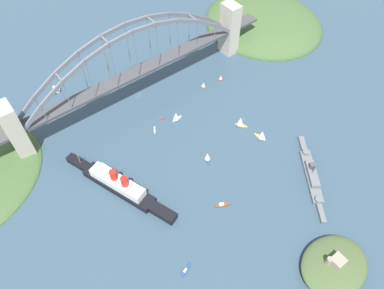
{
  "coord_description": "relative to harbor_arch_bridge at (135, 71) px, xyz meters",
  "views": [
    {
      "loc": [
        111.03,
        224.31,
        239.91
      ],
      "look_at": [
        0.0,
        79.54,
        8.0
      ],
      "focal_mm": 35.01,
      "sensor_mm": 36.0,
      "label": 1
    }
  ],
  "objects": [
    {
      "name": "small_boat_3",
      "position": [
        -72.58,
        29.34,
        -25.82
      ],
      "size": [
        5.99,
        4.37,
        5.95
      ],
      "color": "#B2231E",
      "rests_on": "ground"
    },
    {
      "name": "small_boat_1",
      "position": [
        11.84,
        43.38,
        -27.77
      ],
      "size": [
        4.81,
        6.91,
        2.29
      ],
      "color": "silver",
      "rests_on": "ground"
    },
    {
      "name": "fort_island_mid_harbor",
      "position": [
        -13.87,
        210.7,
        -23.84
      ],
      "size": [
        46.72,
        37.87,
        15.58
      ],
      "color": "#4C6038",
      "rests_on": "ground"
    },
    {
      "name": "small_boat_8",
      "position": [
        -53.42,
        103.99,
        -24.09
      ],
      "size": [
        7.0,
        10.91,
        9.81
      ],
      "color": "gold",
      "rests_on": "ground"
    },
    {
      "name": "naval_cruiser",
      "position": [
        -56.48,
        154.9,
        -25.77
      ],
      "size": [
        48.62,
        65.04,
        16.87
      ],
      "color": "slate",
      "rests_on": "ground"
    },
    {
      "name": "ocean_liner",
      "position": [
        64.7,
        75.21,
        -22.72
      ],
      "size": [
        40.76,
        96.87,
        20.78
      ],
      "color": "black",
      "rests_on": "ground"
    },
    {
      "name": "small_boat_4",
      "position": [
        -48.68,
        82.97,
        -23.24
      ],
      "size": [
        8.08,
        9.83,
        11.62
      ],
      "color": "gold",
      "rests_on": "ground"
    },
    {
      "name": "harbor_arch_bridge",
      "position": [
        0.0,
        0.0,
        0.0
      ],
      "size": [
        273.2,
        17.09,
        72.8
      ],
      "color": "beige",
      "rests_on": "ground"
    },
    {
      "name": "small_boat_0",
      "position": [
        -53.49,
        26.99,
        -25.65
      ],
      "size": [
        6.6,
        4.9,
        6.28
      ],
      "color": "brown",
      "rests_on": "ground"
    },
    {
      "name": "small_boat_10",
      "position": [
        62.43,
        154.21,
        -27.86
      ],
      "size": [
        9.39,
        4.75,
        2.03
      ],
      "color": "#234C8C",
      "rests_on": "ground"
    },
    {
      "name": "small_boat_6",
      "position": [
        -4.29,
        93.92,
        -24.26
      ],
      "size": [
        6.45,
        8.23,
        9.41
      ],
      "color": "#234C8C",
      "rests_on": "ground"
    },
    {
      "name": "headland_west_shore",
      "position": [
        -169.07,
        -13.78,
        -28.61
      ],
      "size": [
        121.92,
        132.63,
        31.96
      ],
      "color": "#476638",
      "rests_on": "ground"
    },
    {
      "name": "small_boat_9",
      "position": [
        -9.68,
        44.61,
        -24.1
      ],
      "size": [
        9.59,
        5.65,
        9.74
      ],
      "color": "silver",
      "rests_on": "ground"
    },
    {
      "name": "ground_plane",
      "position": [
        -0.0,
        -0.0,
        -28.61
      ],
      "size": [
        1400.0,
        1400.0,
        0.0
      ],
      "primitive_type": "plane",
      "color": "#385166"
    },
    {
      "name": "channel_marker_buoy",
      "position": [
        -0.09,
        37.47,
        -27.49
      ],
      "size": [
        2.2,
        2.2,
        2.75
      ],
      "color": "red",
      "rests_on": "ground"
    },
    {
      "name": "seaplane_taxiing_near_bridge",
      "position": [
        58.18,
        -50.28,
        -26.45
      ],
      "size": [
        8.64,
        10.29,
        5.06
      ],
      "color": "#B7B7B2",
      "rests_on": "ground"
    },
    {
      "name": "small_boat_7",
      "position": [
        13.07,
        132.35,
        -27.67
      ],
      "size": [
        11.26,
        6.59,
        2.63
      ],
      "color": "brown",
      "rests_on": "ground"
    }
  ]
}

